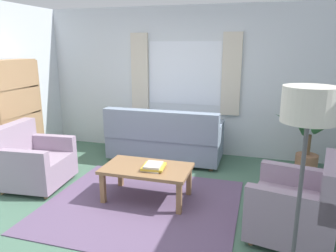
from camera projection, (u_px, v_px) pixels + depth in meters
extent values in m
plane|color=#476B56|center=(141.00, 205.00, 3.95)|extent=(6.24, 6.24, 0.00)
cube|color=silver|center=(185.00, 81.00, 5.74)|extent=(5.32, 0.12, 2.60)
cube|color=white|center=(184.00, 73.00, 5.64)|extent=(1.30, 0.01, 1.10)
cube|color=beige|center=(140.00, 72.00, 5.84)|extent=(0.32, 0.06, 1.40)
cube|color=beige|center=(231.00, 75.00, 5.39)|extent=(0.32, 0.06, 1.40)
cube|color=#604C6B|center=(141.00, 205.00, 3.95)|extent=(2.34, 2.06, 0.01)
cube|color=gray|center=(166.00, 145.00, 5.50)|extent=(1.90, 0.80, 0.38)
cube|color=gray|center=(160.00, 126.00, 5.10)|extent=(1.90, 0.20, 0.48)
cube|color=gray|center=(216.00, 132.00, 5.19)|extent=(0.16, 0.80, 0.24)
cube|color=gray|center=(119.00, 125.00, 5.67)|extent=(0.16, 0.80, 0.24)
cylinder|color=olive|center=(217.00, 156.00, 5.61)|extent=(0.06, 0.06, 0.06)
cylinder|color=olive|center=(128.00, 148.00, 6.07)|extent=(0.06, 0.06, 0.06)
cylinder|color=olive|center=(211.00, 169.00, 5.05)|extent=(0.06, 0.06, 0.06)
cylinder|color=olive|center=(114.00, 158.00, 5.51)|extent=(0.06, 0.06, 0.06)
cube|color=#998499|center=(37.00, 169.00, 4.46)|extent=(0.87, 0.91, 0.36)
cube|color=#998499|center=(13.00, 140.00, 4.42)|extent=(0.25, 0.85, 0.46)
cube|color=#998499|center=(18.00, 159.00, 4.04)|extent=(0.81, 0.19, 0.22)
cube|color=#998499|center=(50.00, 142.00, 4.73)|extent=(0.81, 0.19, 0.22)
cylinder|color=olive|center=(46.00, 196.00, 4.12)|extent=(0.05, 0.05, 0.06)
cylinder|color=olive|center=(71.00, 176.00, 4.77)|extent=(0.05, 0.05, 0.06)
cylinder|color=olive|center=(2.00, 192.00, 4.24)|extent=(0.05, 0.05, 0.06)
cylinder|color=olive|center=(33.00, 173.00, 4.89)|extent=(0.05, 0.05, 0.06)
cube|color=#998499|center=(291.00, 215.00, 3.26)|extent=(0.95, 0.98, 0.36)
cube|color=#998499|center=(332.00, 184.00, 3.01)|extent=(0.34, 0.86, 0.46)
cube|color=#998499|center=(298.00, 176.00, 3.50)|extent=(0.81, 0.28, 0.22)
cube|color=#998499|center=(289.00, 204.00, 2.88)|extent=(0.81, 0.28, 0.22)
cylinder|color=olive|center=(265.00, 211.00, 3.75)|extent=(0.05, 0.05, 0.06)
cylinder|color=olive|center=(251.00, 242.00, 3.17)|extent=(0.05, 0.05, 0.06)
cylinder|color=olive|center=(325.00, 225.00, 3.46)|extent=(0.05, 0.05, 0.06)
cube|color=olive|center=(147.00, 168.00, 4.01)|extent=(1.10, 0.64, 0.04)
cube|color=olive|center=(103.00, 188.00, 3.96)|extent=(0.06, 0.06, 0.40)
cube|color=olive|center=(179.00, 199.00, 3.69)|extent=(0.06, 0.06, 0.40)
cube|color=olive|center=(121.00, 173.00, 4.44)|extent=(0.06, 0.06, 0.40)
cube|color=olive|center=(189.00, 181.00, 4.17)|extent=(0.06, 0.06, 0.40)
cube|color=beige|center=(153.00, 168.00, 3.94)|extent=(0.24, 0.28, 0.02)
cube|color=gold|center=(154.00, 167.00, 3.93)|extent=(0.29, 0.31, 0.03)
cube|color=beige|center=(153.00, 165.00, 3.91)|extent=(0.21, 0.27, 0.02)
cylinder|color=#9E6B4C|center=(306.00, 163.00, 4.94)|extent=(0.33, 0.33, 0.29)
cylinder|color=brown|center=(308.00, 145.00, 4.87)|extent=(0.07, 0.07, 0.32)
cone|color=#2D6638|center=(334.00, 122.00, 4.67)|extent=(0.61, 0.14, 0.38)
cone|color=#2D6638|center=(317.00, 116.00, 5.03)|extent=(0.26, 0.65, 0.41)
cone|color=#2D6638|center=(299.00, 115.00, 5.10)|extent=(0.28, 0.58, 0.52)
cone|color=#2D6638|center=(292.00, 122.00, 4.81)|extent=(0.55, 0.21, 0.33)
cone|color=#2D6638|center=(298.00, 122.00, 4.57)|extent=(0.40, 0.55, 0.53)
cone|color=#2D6638|center=(327.00, 126.00, 4.51)|extent=(0.36, 0.52, 0.40)
cube|color=#A87F56|center=(34.00, 110.00, 5.44)|extent=(0.30, 0.04, 1.70)
cube|color=#A87F56|center=(22.00, 116.00, 4.98)|extent=(0.02, 0.90, 1.70)
cube|color=#A87F56|center=(21.00, 166.00, 5.23)|extent=(0.30, 0.86, 0.02)
cube|color=#A87F56|center=(18.00, 141.00, 5.12)|extent=(0.30, 0.86, 0.02)
cube|color=#A87F56|center=(15.00, 115.00, 5.02)|extent=(0.30, 0.86, 0.02)
cube|color=#A87F56|center=(11.00, 88.00, 4.91)|extent=(0.30, 0.86, 0.02)
cube|color=#A87F56|center=(8.00, 60.00, 4.81)|extent=(0.30, 0.86, 0.02)
cube|color=orange|center=(29.00, 105.00, 5.31)|extent=(0.27, 0.09, 0.20)
cube|color=gold|center=(25.00, 105.00, 5.21)|extent=(0.23, 0.09, 0.24)
cube|color=gold|center=(20.00, 105.00, 5.12)|extent=(0.28, 0.08, 0.26)
cube|color=beige|center=(17.00, 108.00, 5.05)|extent=(0.26, 0.09, 0.20)
cube|color=gold|center=(13.00, 108.00, 4.97)|extent=(0.28, 0.05, 0.22)
cube|color=#335199|center=(9.00, 109.00, 4.89)|extent=(0.24, 0.09, 0.22)
cube|color=#B23833|center=(4.00, 111.00, 4.80)|extent=(0.24, 0.08, 0.21)
cylinder|color=#4C4C51|center=(297.00, 218.00, 2.27)|extent=(0.03, 0.03, 1.40)
cylinder|color=beige|center=(310.00, 104.00, 2.07)|extent=(0.36, 0.36, 0.24)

